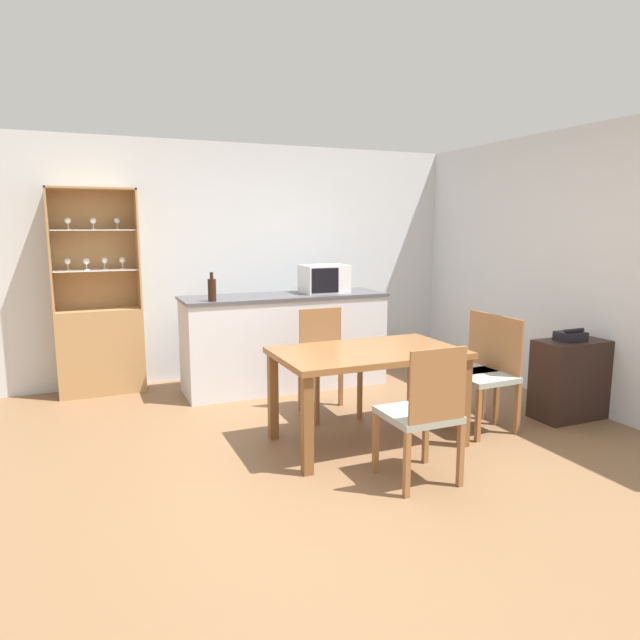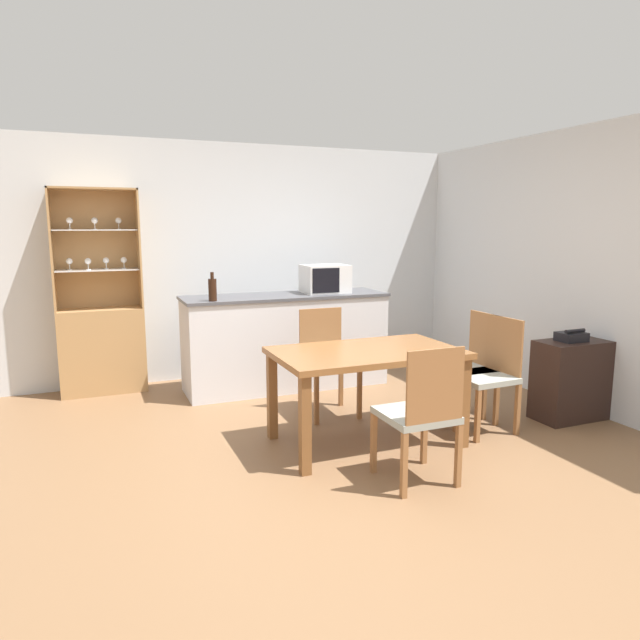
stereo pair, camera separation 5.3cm
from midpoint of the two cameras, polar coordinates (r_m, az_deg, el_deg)
The scene contains 14 objects.
ground_plane at distance 4.27m, azimuth 1.75°, elevation -13.57°, with size 18.00×18.00×0.00m, color brown.
wall_back at distance 6.44m, azimuth -7.85°, elevation 5.83°, with size 6.80×0.06×2.55m.
wall_right at distance 5.73m, azimuth 24.81°, elevation 4.62°, with size 0.06×4.60×2.55m.
kitchen_counter at distance 5.92m, azimuth -3.18°, elevation -2.10°, with size 2.10×0.64×0.97m.
display_cabinet at distance 6.12m, azimuth -20.76°, elevation -1.35°, with size 0.81×0.35×2.03m.
dining_table at distance 4.37m, azimuth 5.02°, elevation -4.23°, with size 1.40×0.85×0.74m.
dining_chair_head_far at distance 5.08m, azimuth 1.03°, elevation -4.21°, with size 0.45×0.45×0.93m.
dining_chair_side_right_near at distance 4.87m, azimuth 16.68°, elevation -5.22°, with size 0.46×0.46×0.93m.
dining_chair_head_near at distance 3.78m, azimuth 10.37°, elevation -9.20°, with size 0.44×0.44×0.93m.
dining_chair_side_right_far at distance 5.06m, azimuth 14.89°, elevation -4.59°, with size 0.44×0.44×0.93m.
microwave at distance 5.99m, azimuth 0.77°, elevation 4.14°, with size 0.46×0.36×0.29m.
wine_bottle at distance 5.41m, azimuth -10.42°, elevation 3.04°, with size 0.08×0.08×0.27m.
side_cabinet at distance 5.43m, azimuth 24.01°, elevation -5.50°, with size 0.62×0.34×0.69m.
telephone at distance 5.33m, azimuth 24.10°, elevation -1.50°, with size 0.23×0.18×0.11m.
Camera 2 is at (-1.59, -3.60, 1.67)m, focal length 32.00 mm.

